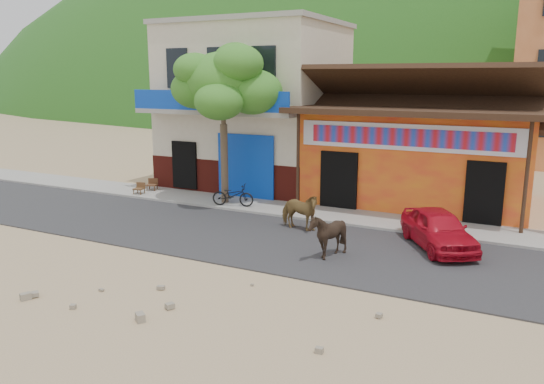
{
  "coord_description": "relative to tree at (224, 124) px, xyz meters",
  "views": [
    {
      "loc": [
        5.99,
        -11.21,
        4.88
      ],
      "look_at": [
        -1.16,
        3.0,
        1.4
      ],
      "focal_mm": 35.0,
      "sensor_mm": 36.0,
      "label": 1
    }
  ],
  "objects": [
    {
      "name": "cafe_building",
      "position": [
        -0.9,
        4.2,
        0.38
      ],
      "size": [
        7.0,
        6.0,
        7.0
      ],
      "primitive_type": "cube",
      "color": "beige",
      "rests_on": "ground"
    },
    {
      "name": "sidewalk",
      "position": [
        4.6,
        0.2,
        -3.06
      ],
      "size": [
        60.0,
        2.0,
        0.12
      ],
      "primitive_type": "cube",
      "color": "gray",
      "rests_on": "ground"
    },
    {
      "name": "hillside",
      "position": [
        4.6,
        64.2,
        8.88
      ],
      "size": [
        100.0,
        40.0,
        24.0
      ],
      "primitive_type": "ellipsoid",
      "color": "#194C14",
      "rests_on": "ground"
    },
    {
      "name": "cafe_chair_left",
      "position": [
        -3.94,
        0.47,
        -2.55
      ],
      "size": [
        0.55,
        0.55,
        0.91
      ],
      "primitive_type": null,
      "rotation": [
        0.0,
        0.0,
        0.37
      ],
      "color": "#492D18",
      "rests_on": "sidewalk"
    },
    {
      "name": "scooter",
      "position": [
        0.6,
        -0.41,
        -2.58
      ],
      "size": [
        1.67,
        0.93,
        0.83
      ],
      "primitive_type": "imported",
      "rotation": [
        0.0,
        0.0,
        1.82
      ],
      "color": "black",
      "rests_on": "sidewalk"
    },
    {
      "name": "dance_club",
      "position": [
        6.6,
        4.2,
        -1.32
      ],
      "size": [
        8.0,
        6.0,
        3.6
      ],
      "primitive_type": "cube",
      "color": "orange",
      "rests_on": "ground"
    },
    {
      "name": "road",
      "position": [
        4.6,
        -3.3,
        -3.1
      ],
      "size": [
        60.0,
        5.0,
        0.04
      ],
      "primitive_type": "cube",
      "color": "#28282B",
      "rests_on": "ground"
    },
    {
      "name": "tree",
      "position": [
        0.0,
        0.0,
        0.0
      ],
      "size": [
        3.0,
        3.0,
        6.0
      ],
      "primitive_type": null,
      "color": "#2D721E",
      "rests_on": "sidewalk"
    },
    {
      "name": "cow_dark",
      "position": [
        5.76,
        -4.05,
        -2.44
      ],
      "size": [
        1.52,
        1.46,
        1.29
      ],
      "primitive_type": "imported",
      "rotation": [
        0.0,
        0.0,
        -1.09
      ],
      "color": "black",
      "rests_on": "road"
    },
    {
      "name": "ground",
      "position": [
        4.6,
        -5.8,
        -3.12
      ],
      "size": [
        120.0,
        120.0,
        0.0
      ],
      "primitive_type": "plane",
      "color": "#9E825B",
      "rests_on": "ground"
    },
    {
      "name": "cow_tan",
      "position": [
        3.98,
        -1.93,
        -2.47
      ],
      "size": [
        1.51,
        0.82,
        1.22
      ],
      "primitive_type": "imported",
      "rotation": [
        0.0,
        0.0,
        1.46
      ],
      "color": "brown",
      "rests_on": "road"
    },
    {
      "name": "red_car",
      "position": [
        8.29,
        -1.81,
        -2.52
      ],
      "size": [
        2.88,
        3.5,
        1.12
      ],
      "primitive_type": "imported",
      "rotation": [
        0.0,
        0.0,
        0.56
      ],
      "color": "#B80D1F",
      "rests_on": "road"
    },
    {
      "name": "cafe_chair_right",
      "position": [
        -3.96,
        -0.35,
        -2.57
      ],
      "size": [
        0.46,
        0.46,
        0.85
      ],
      "primitive_type": null,
      "rotation": [
        0.0,
        0.0,
        0.17
      ],
      "color": "#54341C",
      "rests_on": "sidewalk"
    }
  ]
}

